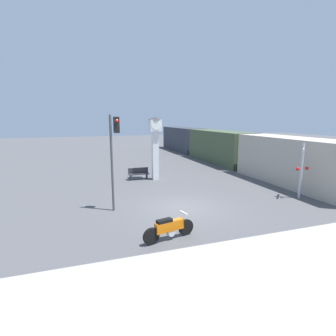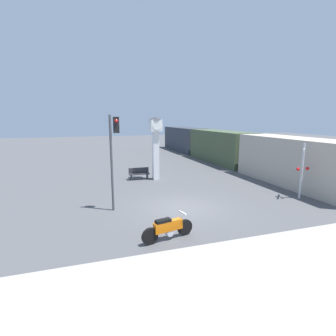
{
  "view_description": "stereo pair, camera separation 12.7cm",
  "coord_description": "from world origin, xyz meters",
  "px_view_note": "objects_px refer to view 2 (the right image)",
  "views": [
    {
      "loc": [
        -5.03,
        -12.61,
        4.77
      ],
      "look_at": [
        -0.12,
        2.04,
        1.82
      ],
      "focal_mm": 28.0,
      "sensor_mm": 36.0,
      "label": 1
    },
    {
      "loc": [
        -4.9,
        -12.65,
        4.77
      ],
      "look_at": [
        -0.12,
        2.04,
        1.82
      ],
      "focal_mm": 28.0,
      "sensor_mm": 36.0,
      "label": 2
    }
  ],
  "objects_px": {
    "traffic_light": "(114,147)",
    "clock_tower": "(156,139)",
    "railroad_crossing_signal": "(302,169)",
    "bench": "(139,173)",
    "freight_train": "(220,146)",
    "motorcycle": "(168,228)"
  },
  "relations": [
    {
      "from": "traffic_light",
      "to": "clock_tower",
      "type": "bearing_deg",
      "value": 57.76
    },
    {
      "from": "clock_tower",
      "to": "traffic_light",
      "type": "relative_size",
      "value": 0.99
    },
    {
      "from": "railroad_crossing_signal",
      "to": "bench",
      "type": "bearing_deg",
      "value": 135.92
    },
    {
      "from": "freight_train",
      "to": "railroad_crossing_signal",
      "type": "bearing_deg",
      "value": -99.04
    },
    {
      "from": "freight_train",
      "to": "traffic_light",
      "type": "xyz_separation_m",
      "value": [
        -12.95,
        -12.19,
        1.66
      ]
    },
    {
      "from": "traffic_light",
      "to": "railroad_crossing_signal",
      "type": "relative_size",
      "value": 1.48
    },
    {
      "from": "freight_train",
      "to": "railroad_crossing_signal",
      "type": "relative_size",
      "value": 9.68
    },
    {
      "from": "clock_tower",
      "to": "traffic_light",
      "type": "height_order",
      "value": "traffic_light"
    },
    {
      "from": "clock_tower",
      "to": "freight_train",
      "type": "bearing_deg",
      "value": 33.67
    },
    {
      "from": "freight_train",
      "to": "traffic_light",
      "type": "distance_m",
      "value": 17.86
    },
    {
      "from": "freight_train",
      "to": "railroad_crossing_signal",
      "type": "xyz_separation_m",
      "value": [
        -2.16,
        -13.58,
        0.13
      ]
    },
    {
      "from": "freight_train",
      "to": "motorcycle",
      "type": "bearing_deg",
      "value": -124.96
    },
    {
      "from": "motorcycle",
      "to": "freight_train",
      "type": "bearing_deg",
      "value": 41.96
    },
    {
      "from": "motorcycle",
      "to": "clock_tower",
      "type": "height_order",
      "value": "clock_tower"
    },
    {
      "from": "railroad_crossing_signal",
      "to": "bench",
      "type": "height_order",
      "value": "railroad_crossing_signal"
    },
    {
      "from": "motorcycle",
      "to": "clock_tower",
      "type": "distance_m",
      "value": 10.88
    },
    {
      "from": "freight_train",
      "to": "traffic_light",
      "type": "bearing_deg",
      "value": -136.72
    },
    {
      "from": "motorcycle",
      "to": "clock_tower",
      "type": "xyz_separation_m",
      "value": [
        2.34,
        10.28,
        2.71
      ]
    },
    {
      "from": "motorcycle",
      "to": "railroad_crossing_signal",
      "type": "relative_size",
      "value": 0.68
    },
    {
      "from": "motorcycle",
      "to": "traffic_light",
      "type": "xyz_separation_m",
      "value": [
        -1.54,
        4.12,
        2.87
      ]
    },
    {
      "from": "traffic_light",
      "to": "railroad_crossing_signal",
      "type": "bearing_deg",
      "value": -7.32
    },
    {
      "from": "freight_train",
      "to": "traffic_light",
      "type": "height_order",
      "value": "traffic_light"
    }
  ]
}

